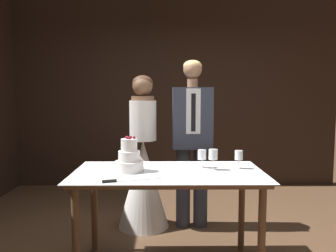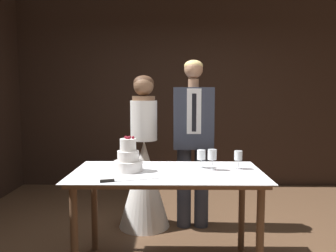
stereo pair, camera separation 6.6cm
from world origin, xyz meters
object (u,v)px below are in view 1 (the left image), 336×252
object	(u,v)px
cake_table	(169,182)
wine_glass_middle	(239,156)
tiered_cake	(129,159)
cake_knife	(121,181)
wine_glass_near	(202,156)
wine_glass_far	(213,156)
groom	(192,136)
bride	(143,172)

from	to	relation	value
cake_table	wine_glass_middle	xyz separation A→B (m)	(0.58, 0.10, 0.19)
tiered_cake	cake_knife	bearing A→B (deg)	-95.08
cake_knife	wine_glass_near	bearing A→B (deg)	18.09
wine_glass_near	cake_table	bearing A→B (deg)	-154.25
cake_table	tiered_cake	bearing A→B (deg)	178.16
tiered_cake	wine_glass_far	size ratio (longest dim) A/B	1.67
cake_table	groom	world-z (taller)	groom
tiered_cake	cake_table	bearing A→B (deg)	-1.84
tiered_cake	bride	xyz separation A→B (m)	(0.05, 0.84, -0.30)
tiered_cake	wine_glass_near	xyz separation A→B (m)	(0.59, 0.13, 0.00)
cake_knife	wine_glass_far	xyz separation A→B (m)	(0.70, 0.36, 0.11)
groom	cake_table	bearing A→B (deg)	-106.94
cake_table	wine_glass_near	xyz separation A→B (m)	(0.28, 0.14, 0.19)
groom	bride	bearing A→B (deg)	179.92
bride	wine_glass_middle	bearing A→B (deg)	-41.89
tiered_cake	cake_knife	xyz separation A→B (m)	(-0.03, -0.32, -0.09)
tiered_cake	wine_glass_middle	xyz separation A→B (m)	(0.89, 0.09, 0.00)
cake_knife	groom	size ratio (longest dim) A/B	0.23
cake_knife	wine_glass_far	bearing A→B (deg)	9.65
cake_knife	wine_glass_far	distance (m)	0.80
tiered_cake	bride	bearing A→B (deg)	86.28
cake_knife	wine_glass_middle	bearing A→B (deg)	6.27
wine_glass_near	wine_glass_far	bearing A→B (deg)	-46.34
bride	cake_table	bearing A→B (deg)	-73.07
wine_glass_near	groom	distance (m)	0.72
wine_glass_near	bride	bearing A→B (deg)	127.10
cake_knife	tiered_cake	bearing A→B (deg)	67.63
cake_knife	groom	world-z (taller)	groom
tiered_cake	bride	world-z (taller)	bride
cake_table	wine_glass_far	bearing A→B (deg)	8.03
wine_glass_middle	bride	bearing A→B (deg)	138.11
wine_glass_near	groom	xyz separation A→B (m)	(-0.02, 0.71, 0.08)
cake_knife	groom	bearing A→B (deg)	45.27
cake_knife	bride	world-z (taller)	bride
wine_glass_middle	groom	distance (m)	0.82
tiered_cake	cake_knife	world-z (taller)	tiered_cake
tiered_cake	wine_glass_near	distance (m)	0.61
wine_glass_far	groom	distance (m)	0.81
cake_table	wine_glass_middle	distance (m)	0.62
wine_glass_far	cake_knife	bearing A→B (deg)	-153.06
tiered_cake	wine_glass_middle	size ratio (longest dim) A/B	1.87
wine_glass_near	wine_glass_middle	bearing A→B (deg)	-7.54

